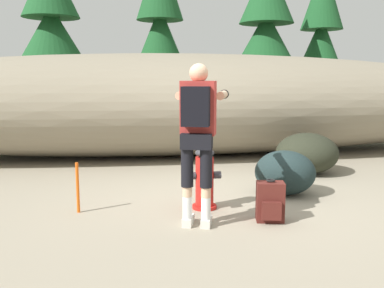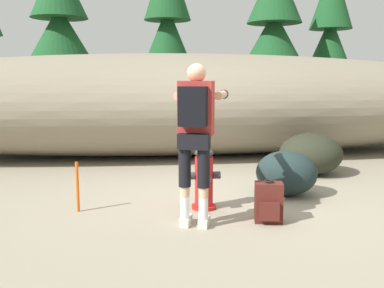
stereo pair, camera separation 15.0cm
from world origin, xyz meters
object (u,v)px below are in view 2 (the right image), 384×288
at_px(fire_hydrant, 204,179).
at_px(utility_worker, 196,124).
at_px(boulder_mid, 286,173).
at_px(survey_stake, 78,187).
at_px(boulder_large, 311,154).
at_px(spare_backpack, 269,203).

relative_size(fire_hydrant, utility_worker, 0.46).
relative_size(boulder_mid, survey_stake, 1.36).
bearing_deg(boulder_large, utility_worker, -135.40).
bearing_deg(spare_backpack, survey_stake, -95.03).
distance_m(spare_backpack, boulder_mid, 1.20).
xyz_separation_m(fire_hydrant, boulder_large, (2.06, 1.67, -0.02)).
relative_size(fire_hydrant, survey_stake, 1.31).
bearing_deg(utility_worker, boulder_mid, -35.97).
xyz_separation_m(boulder_large, survey_stake, (-3.56, -1.59, -0.04)).
bearing_deg(fire_hydrant, spare_backpack, -42.95).
bearing_deg(fire_hydrant, boulder_large, 39.01).
relative_size(utility_worker, boulder_mid, 2.10).
bearing_deg(spare_backpack, fire_hydrant, -120.72).
relative_size(utility_worker, survey_stake, 2.87).
distance_m(utility_worker, boulder_large, 3.23).
height_order(fire_hydrant, boulder_large, fire_hydrant).
bearing_deg(spare_backpack, utility_worker, -80.93).
xyz_separation_m(spare_backpack, survey_stake, (-2.12, 0.66, 0.08)).
relative_size(spare_backpack, survey_stake, 0.78).
relative_size(utility_worker, boulder_large, 1.68).
bearing_deg(survey_stake, boulder_mid, 8.08).
bearing_deg(boulder_large, fire_hydrant, -140.99).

